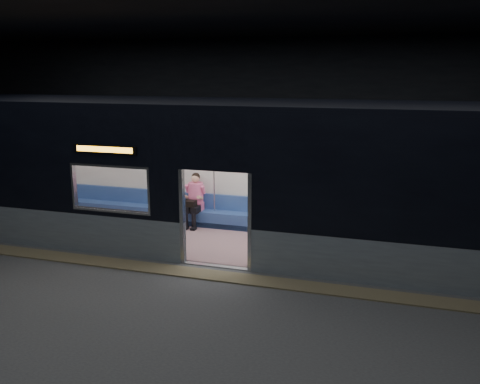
% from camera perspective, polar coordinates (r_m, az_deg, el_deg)
% --- Properties ---
extents(station_floor, '(24.00, 14.00, 0.01)m').
position_cam_1_polar(station_floor, '(9.90, -4.76, -10.52)').
color(station_floor, '#47494C').
rests_on(station_floor, ground).
extents(station_envelope, '(24.00, 14.00, 5.00)m').
position_cam_1_polar(station_envelope, '(9.05, -5.21, 11.21)').
color(station_envelope, black).
rests_on(station_envelope, station_floor).
extents(tactile_strip, '(22.80, 0.50, 0.03)m').
position_cam_1_polar(tactile_strip, '(10.36, -3.63, -9.25)').
color(tactile_strip, '#8C7F59').
rests_on(tactile_strip, station_floor).
extents(metro_car, '(18.00, 3.04, 3.35)m').
position_cam_1_polar(metro_car, '(11.65, -0.35, 2.75)').
color(metro_car, '#8FA0AA').
rests_on(metro_car, station_floor).
extents(passenger, '(0.41, 0.70, 1.40)m').
position_cam_1_polar(passenger, '(13.27, -5.09, -0.55)').
color(passenger, black).
rests_on(passenger, metro_car).
extents(handbag, '(0.31, 0.27, 0.15)m').
position_cam_1_polar(handbag, '(13.11, -5.65, -1.28)').
color(handbag, black).
rests_on(handbag, passenger).
extents(transit_map, '(1.01, 0.03, 0.66)m').
position_cam_1_polar(transit_map, '(12.51, 14.20, 1.38)').
color(transit_map, white).
rests_on(transit_map, metro_car).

